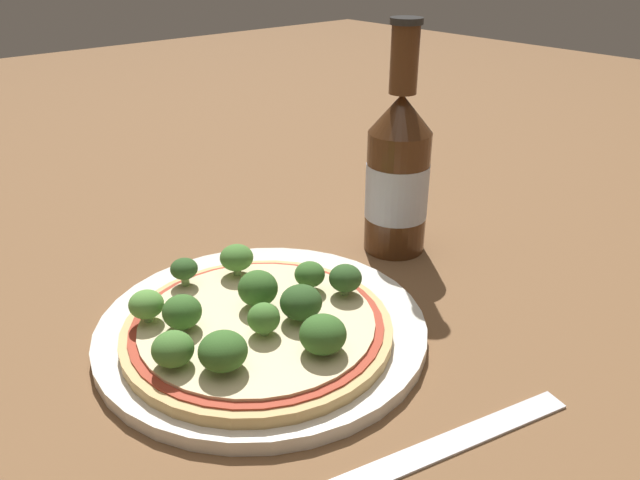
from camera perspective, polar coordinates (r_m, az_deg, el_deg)
The scene contains 17 objects.
ground_plane at distance 0.52m, azimuth -4.48°, elevation -9.17°, with size 3.00×3.00×0.00m, color brown.
plate at distance 0.53m, azimuth -5.48°, elevation -8.13°, with size 0.27×0.27×0.01m.
pizza at distance 0.51m, azimuth -5.97°, elevation -7.75°, with size 0.22×0.22×0.01m.
broccoli_floret_0 at distance 0.45m, azimuth -8.87°, elevation -10.01°, with size 0.03×0.03×0.03m.
broccoli_floret_1 at distance 0.46m, azimuth 0.20°, elevation -8.66°, with size 0.03×0.03×0.03m.
broccoli_floret_2 at distance 0.56m, azimuth -7.63°, elevation -1.63°, with size 0.03×0.03×0.03m.
broccoli_floret_3 at distance 0.51m, azimuth -5.40°, elevation -4.31°, with size 0.03×0.03×0.03m.
broccoli_floret_4 at distance 0.55m, azimuth -12.32°, elevation -2.63°, with size 0.02×0.02×0.02m.
broccoli_floret_5 at distance 0.49m, azimuth -12.50°, elevation -6.44°, with size 0.03×0.03×0.03m.
broccoli_floret_6 at distance 0.51m, azimuth -15.60°, elevation -5.71°, with size 0.03×0.03×0.03m.
broccoli_floret_7 at distance 0.49m, azimuth -1.75°, elevation -5.73°, with size 0.03×0.03×0.03m.
broccoli_floret_8 at distance 0.53m, azimuth -0.95°, elevation -3.18°, with size 0.03×0.03×0.03m.
broccoli_floret_9 at distance 0.46m, azimuth -13.31°, elevation -9.69°, with size 0.03×0.03×0.03m.
broccoli_floret_10 at distance 0.48m, azimuth -5.17°, elevation -7.15°, with size 0.03×0.03×0.03m.
broccoli_floret_11 at distance 0.53m, azimuth 2.33°, elevation -3.52°, with size 0.03×0.03×0.03m.
beer_bottle at distance 0.64m, azimuth 7.12°, elevation 6.11°, with size 0.06×0.06×0.23m.
fork at distance 0.44m, azimuth 11.53°, elevation -17.81°, with size 0.06×0.19×0.00m.
Camera 1 is at (0.35, -0.25, 0.30)m, focal length 35.00 mm.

